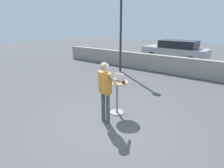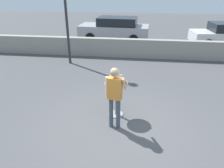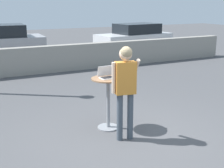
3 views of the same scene
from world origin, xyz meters
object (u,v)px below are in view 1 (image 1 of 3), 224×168
street_lamp (121,16)px  laptop (118,80)px  parked_car_near_street (175,50)px  standing_person (105,85)px  cafe_table (117,93)px  coffee_mug (123,82)px

street_lamp → laptop: bearing=-57.4°
parked_car_near_street → standing_person: bearing=-83.4°
cafe_table → street_lamp: bearing=122.4°
coffee_mug → parked_car_near_street: (-1.36, 9.32, -0.30)m
laptop → street_lamp: 5.44m
standing_person → cafe_table: bearing=93.0°
cafe_table → street_lamp: (-2.73, 4.30, 2.38)m
laptop → coffee_mug: 0.25m
standing_person → parked_car_near_street: 9.97m
coffee_mug → standing_person: size_ratio=0.07×
parked_car_near_street → coffee_mug: bearing=-81.7°
laptop → coffee_mug: (0.24, -0.07, -0.01)m
cafe_table → laptop: size_ratio=3.01×
cafe_table → street_lamp: street_lamp is taller
parked_car_near_street → street_lamp: street_lamp is taller
cafe_table → parked_car_near_street: 9.35m
laptop → standing_person: standing_person is taller
standing_person → street_lamp: (-2.76, 4.92, 1.95)m
coffee_mug → standing_person: (-0.21, -0.58, 0.02)m
laptop → parked_car_near_street: (-1.11, 9.25, -0.30)m
parked_car_near_street → cafe_table: bearing=-83.1°
coffee_mug → parked_car_near_street: size_ratio=0.03×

